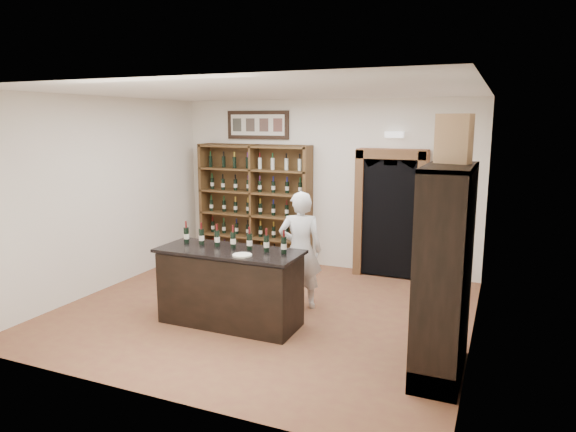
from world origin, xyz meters
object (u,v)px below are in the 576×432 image
object	(u,v)px
counter_bottle_0	(186,235)
wine_crate	(454,139)
wine_shelf	(255,203)
side_cabinet	(446,305)
tasting_counter	(230,287)
shopkeeper	(300,250)

from	to	relation	value
counter_bottle_0	wine_crate	xyz separation A→B (m)	(3.41, -0.22, 1.34)
wine_shelf	side_cabinet	distance (m)	5.02
wine_shelf	tasting_counter	world-z (taller)	wine_shelf
counter_bottle_0	shopkeeper	size ratio (longest dim) A/B	0.18
tasting_counter	wine_crate	bearing A→B (deg)	-2.38
counter_bottle_0	wine_crate	distance (m)	3.67
counter_bottle_0	side_cabinet	size ratio (longest dim) A/B	0.14
wine_shelf	counter_bottle_0	xyz separation A→B (m)	(0.38, -2.83, 0.01)
wine_crate	tasting_counter	bearing A→B (deg)	-164.79
wine_shelf	side_cabinet	size ratio (longest dim) A/B	1.00
tasting_counter	wine_crate	distance (m)	3.33
wine_crate	side_cabinet	bearing A→B (deg)	-61.67
tasting_counter	side_cabinet	distance (m)	2.75
side_cabinet	tasting_counter	bearing A→B (deg)	173.72
tasting_counter	side_cabinet	world-z (taller)	side_cabinet
counter_bottle_0	shopkeeper	xyz separation A→B (m)	(1.33, 0.83, -0.27)
wine_shelf	counter_bottle_0	size ratio (longest dim) A/B	7.33
side_cabinet	wine_crate	bearing A→B (deg)	100.74
side_cabinet	wine_crate	size ratio (longest dim) A/B	4.41
tasting_counter	shopkeeper	size ratio (longest dim) A/B	1.12
side_cabinet	shopkeeper	distance (m)	2.45
tasting_counter	side_cabinet	xyz separation A→B (m)	(2.72, -0.30, 0.26)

